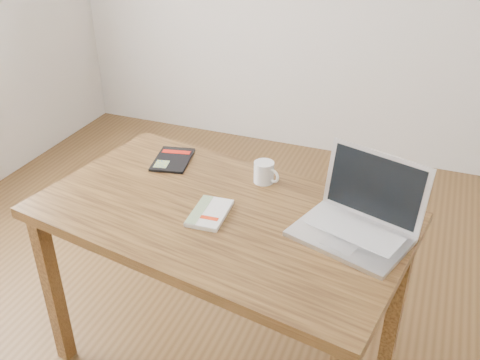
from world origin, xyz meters
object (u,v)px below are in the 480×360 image
(black_guidebook, at_px, (173,160))
(coffee_mug, at_px, (264,172))
(white_guidebook, at_px, (210,213))
(desk, at_px, (221,232))
(laptop, at_px, (359,218))

(black_guidebook, xyz_separation_m, coffee_mug, (0.40, -0.03, 0.04))
(white_guidebook, bearing_deg, black_guidebook, 130.61)
(desk, relative_size, white_guidebook, 7.06)
(desk, bearing_deg, black_guidebook, 150.12)
(laptop, bearing_deg, desk, -156.04)
(black_guidebook, distance_m, coffee_mug, 0.40)
(white_guidebook, height_order, coffee_mug, coffee_mug)
(desk, xyz_separation_m, black_guidebook, (-0.32, 0.27, 0.09))
(white_guidebook, height_order, black_guidebook, white_guidebook)
(black_guidebook, relative_size, laptop, 0.55)
(black_guidebook, bearing_deg, white_guidebook, -57.41)
(white_guidebook, height_order, laptop, laptop)
(desk, bearing_deg, laptop, 15.31)
(black_guidebook, distance_m, laptop, 0.82)
(desk, height_order, white_guidebook, white_guidebook)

